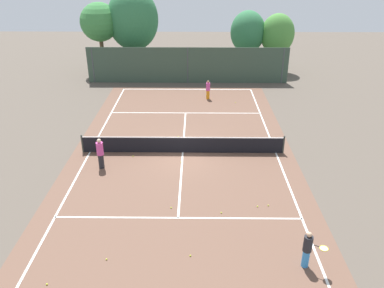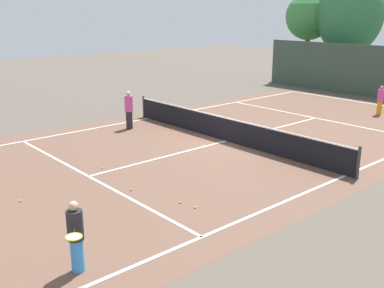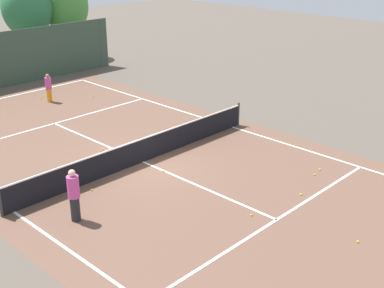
{
  "view_description": "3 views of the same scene",
  "coord_description": "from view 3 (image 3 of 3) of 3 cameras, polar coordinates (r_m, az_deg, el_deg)",
  "views": [
    {
      "loc": [
        0.78,
        -20.65,
        10.57
      ],
      "look_at": [
        0.56,
        -1.23,
        1.16
      ],
      "focal_mm": 36.72,
      "sensor_mm": 36.0,
      "label": 1
    },
    {
      "loc": [
        12.67,
        -12.98,
        5.19
      ],
      "look_at": [
        1.22,
        -2.96,
        0.71
      ],
      "focal_mm": 42.28,
      "sensor_mm": 36.0,
      "label": 2
    },
    {
      "loc": [
        -11.97,
        -14.26,
        8.31
      ],
      "look_at": [
        0.81,
        -1.91,
        1.07
      ],
      "focal_mm": 48.18,
      "sensor_mm": 36.0,
      "label": 3
    }
  ],
  "objects": [
    {
      "name": "tennis_ball_0",
      "position": [
        15.98,
        17.89,
        -10.25
      ],
      "size": [
        0.07,
        0.07,
        0.07
      ],
      "primitive_type": "sphere",
      "color": "#CCE533",
      "rests_on": "ground_plane"
    },
    {
      "name": "player_2",
      "position": [
        16.31,
        -12.94,
        -5.5
      ],
      "size": [
        0.37,
        0.37,
        1.75
      ],
      "color": "#232328",
      "rests_on": "ground_plane"
    },
    {
      "name": "tree_0",
      "position": [
        37.31,
        -17.83,
        14.18
      ],
      "size": [
        3.34,
        3.34,
        5.8
      ],
      "color": "brown",
      "rests_on": "ground_plane"
    },
    {
      "name": "tennis_ball_10",
      "position": [
        20.17,
        13.96,
        -2.77
      ],
      "size": [
        0.07,
        0.07,
        0.07
      ],
      "primitive_type": "sphere",
      "color": "#CCE533",
      "rests_on": "ground_plane"
    },
    {
      "name": "tennis_ball_3",
      "position": [
        29.3,
        -16.42,
        4.84
      ],
      "size": [
        0.07,
        0.07,
        0.07
      ],
      "primitive_type": "sphere",
      "color": "#CCE533",
      "rests_on": "ground_plane"
    },
    {
      "name": "court_surface",
      "position": [
        20.39,
        -5.45,
        -1.99
      ],
      "size": [
        13.0,
        25.0,
        0.01
      ],
      "color": "brown",
      "rests_on": "ground_plane"
    },
    {
      "name": "tennis_ball_9",
      "position": [
        29.06,
        -10.86,
        5.21
      ],
      "size": [
        0.07,
        0.07,
        0.07
      ],
      "primitive_type": "sphere",
      "color": "#CCE533",
      "rests_on": "ground_plane"
    },
    {
      "name": "ball_crate",
      "position": [
        20.74,
        -9.23,
        -1.21
      ],
      "size": [
        0.46,
        0.39,
        0.43
      ],
      "color": "red",
      "rests_on": "ground_plane"
    },
    {
      "name": "tennis_ball_12",
      "position": [
        21.74,
        -9.9,
        -0.57
      ],
      "size": [
        0.07,
        0.07,
        0.07
      ],
      "primitive_type": "sphere",
      "color": "#CCE533",
      "rests_on": "ground_plane"
    },
    {
      "name": "tennis_ball_6",
      "position": [
        18.16,
        11.96,
        -5.48
      ],
      "size": [
        0.07,
        0.07,
        0.07
      ],
      "primitive_type": "sphere",
      "color": "#CCE533",
      "rests_on": "ground_plane"
    },
    {
      "name": "ground_plane",
      "position": [
        20.39,
        -5.45,
        -1.99
      ],
      "size": [
        80.0,
        80.0,
        0.0
      ],
      "primitive_type": "plane",
      "color": "brown"
    },
    {
      "name": "player_0",
      "position": [
        28.5,
        -15.59,
        6.03
      ],
      "size": [
        0.33,
        0.33,
        1.53
      ],
      "color": "orange",
      "rests_on": "ground_plane"
    },
    {
      "name": "tennis_ball_7",
      "position": [
        20.57,
        -9.23,
        -1.86
      ],
      "size": [
        0.07,
        0.07,
        0.07
      ],
      "primitive_type": "sphere",
      "color": "#CCE533",
      "rests_on": "ground_plane"
    },
    {
      "name": "tennis_ball_5",
      "position": [
        19.49,
        -3.16,
        -3.01
      ],
      "size": [
        0.07,
        0.07,
        0.07
      ],
      "primitive_type": "sphere",
      "color": "#CCE533",
      "rests_on": "ground_plane"
    },
    {
      "name": "tennis_ball_4",
      "position": [
        18.4,
        -11.02,
        -5.01
      ],
      "size": [
        0.07,
        0.07,
        0.07
      ],
      "primitive_type": "sphere",
      "color": "#CCE533",
      "rests_on": "ground_plane"
    },
    {
      "name": "tree_3",
      "position": [
        38.41,
        -13.75,
        14.56
      ],
      "size": [
        3.21,
        2.73,
        5.59
      ],
      "color": "brown",
      "rests_on": "ground_plane"
    },
    {
      "name": "tennis_net",
      "position": [
        20.19,
        -5.5,
        -0.67
      ],
      "size": [
        11.9,
        0.1,
        1.1
      ],
      "color": "#333833",
      "rests_on": "ground_plane"
    },
    {
      "name": "tennis_ball_8",
      "position": [
        16.65,
        6.59,
        -7.81
      ],
      "size": [
        0.07,
        0.07,
        0.07
      ],
      "primitive_type": "sphere",
      "color": "#CCE533",
      "rests_on": "ground_plane"
    },
    {
      "name": "tennis_ball_1",
      "position": [
        19.72,
        13.41,
        -3.3
      ],
      "size": [
        0.07,
        0.07,
        0.07
      ],
      "primitive_type": "sphere",
      "color": "#CCE533",
      "rests_on": "ground_plane"
    }
  ]
}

